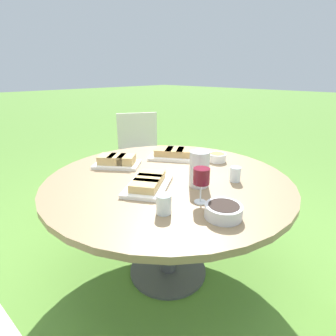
# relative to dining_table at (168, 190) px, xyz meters

# --- Properties ---
(ground_plane) EXTENTS (40.00, 40.00, 0.00)m
(ground_plane) POSITION_rel_dining_table_xyz_m (0.00, 0.00, -0.62)
(ground_plane) COLOR #5B8C38
(dining_table) EXTENTS (1.47, 1.47, 0.70)m
(dining_table) POSITION_rel_dining_table_xyz_m (0.00, 0.00, 0.00)
(dining_table) COLOR #4C4C51
(dining_table) RESTS_ON ground_plane
(chair_near_left) EXTENTS (0.59, 0.60, 0.89)m
(chair_near_left) POSITION_rel_dining_table_xyz_m (1.13, -0.71, -0.09)
(chair_near_left) COLOR beige
(chair_near_left) RESTS_ON ground_plane
(water_pitcher) EXTENTS (0.12, 0.11, 0.20)m
(water_pitcher) POSITION_rel_dining_table_xyz_m (-0.21, -0.03, 0.19)
(water_pitcher) COLOR silver
(water_pitcher) RESTS_ON dining_table
(wine_glass) EXTENTS (0.08, 0.08, 0.18)m
(wine_glass) POSITION_rel_dining_table_xyz_m (-0.34, 0.12, 0.22)
(wine_glass) COLOR silver
(wine_glass) RESTS_ON dining_table
(platter_bread_main) EXTENTS (0.35, 0.33, 0.07)m
(platter_bread_main) POSITION_rel_dining_table_xyz_m (0.39, 0.10, 0.12)
(platter_bread_main) COLOR white
(platter_bread_main) RESTS_ON dining_table
(platter_charcuterie) EXTENTS (0.43, 0.39, 0.07)m
(platter_charcuterie) POSITION_rel_dining_table_xyz_m (0.24, -0.32, 0.12)
(platter_charcuterie) COLOR white
(platter_charcuterie) RESTS_ON dining_table
(platter_sandwich_side) EXTENTS (0.36, 0.39, 0.06)m
(platter_sandwich_side) POSITION_rel_dining_table_xyz_m (-0.03, 0.19, 0.11)
(platter_sandwich_side) COLOR white
(platter_sandwich_side) RESTS_ON dining_table
(bowl_fries) EXTENTS (0.12, 0.12, 0.06)m
(bowl_fries) POSITION_rel_dining_table_xyz_m (-0.04, -0.46, 0.12)
(bowl_fries) COLOR white
(bowl_fries) RESTS_ON dining_table
(bowl_salad) EXTENTS (0.12, 0.12, 0.06)m
(bowl_salad) POSITION_rel_dining_table_xyz_m (-0.06, -0.23, 0.12)
(bowl_salad) COLOR white
(bowl_salad) RESTS_ON dining_table
(bowl_olives) EXTENTS (0.17, 0.17, 0.06)m
(bowl_olives) POSITION_rel_dining_table_xyz_m (-0.50, 0.16, 0.12)
(bowl_olives) COLOR silver
(bowl_olives) RESTS_ON dining_table
(cup_water_near) EXTENTS (0.06, 0.06, 0.09)m
(cup_water_near) POSITION_rel_dining_table_xyz_m (-0.32, -0.23, 0.13)
(cup_water_near) COLOR silver
(cup_water_near) RESTS_ON dining_table
(cup_water_far) EXTENTS (0.07, 0.07, 0.09)m
(cup_water_far) POSITION_rel_dining_table_xyz_m (-0.29, 0.32, 0.13)
(cup_water_far) COLOR silver
(cup_water_far) RESTS_ON dining_table
(handbag) EXTENTS (0.30, 0.14, 0.37)m
(handbag) POSITION_rel_dining_table_xyz_m (1.32, 0.07, -0.49)
(handbag) COLOR brown
(handbag) RESTS_ON ground_plane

